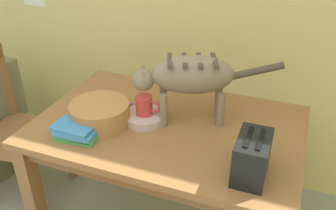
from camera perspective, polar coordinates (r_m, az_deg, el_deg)
dining_table at (r=1.78m, az=0.00°, el=-5.45°), size 1.24×0.81×0.76m
cat at (r=1.64m, az=3.35°, el=4.38°), size 0.64×0.31×0.33m
saucer_bowl at (r=1.74m, az=-3.68°, el=-1.90°), size 0.20×0.20×0.04m
coffee_mug at (r=1.71m, az=-3.63°, el=-0.05°), size 0.12×0.08×0.09m
magazine at (r=1.91m, az=-10.38°, el=0.13°), size 0.30×0.28×0.01m
book_stack at (r=1.66m, az=-14.03°, el=-4.00°), size 0.21×0.14×0.06m
wicker_basket at (r=1.74m, az=-10.52°, el=-1.24°), size 0.28×0.28×0.10m
toaster at (r=1.42m, az=12.91°, el=-7.93°), size 0.12×0.20×0.18m
wooden_chair_near at (r=2.40m, az=-22.71°, el=-3.89°), size 0.46×0.46×0.92m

